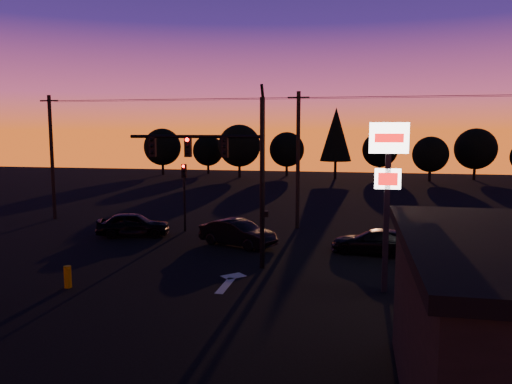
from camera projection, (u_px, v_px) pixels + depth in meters
ground at (207, 292)px, 20.10m from camera, size 120.00×120.00×0.00m
lane_arrow at (230, 281)px, 21.63m from camera, size 1.20×3.10×0.01m
traffic_signal_mast at (229, 164)px, 23.40m from camera, size 6.79×0.52×8.58m
secondary_signal at (184, 187)px, 31.90m from camera, size 0.30×0.31×4.35m
pylon_sign at (388, 171)px, 19.58m from camera, size 1.50×0.28×6.80m
utility_pole_0 at (52, 156)px, 36.29m from camera, size 1.40×0.26×9.00m
utility_pole_1 at (298, 159)px, 32.76m from camera, size 1.40×0.26×9.00m
power_wires at (299, 98)px, 32.27m from camera, size 36.00×1.22×0.07m
bollard at (68, 277)px, 20.67m from camera, size 0.31×0.31×0.92m
tree_0 at (162, 147)px, 72.56m from camera, size 5.36×5.36×6.74m
tree_1 at (208, 151)px, 74.37m from camera, size 4.54×4.54×5.71m
tree_2 at (239, 146)px, 68.22m from camera, size 5.77×5.78×7.26m
tree_3 at (287, 150)px, 71.01m from camera, size 4.95×4.95×6.22m
tree_4 at (336, 134)px, 66.44m from camera, size 4.18×4.18×9.50m
tree_5 at (380, 150)px, 70.40m from camera, size 4.95×4.95×6.22m
tree_6 at (430, 154)px, 63.42m from camera, size 4.54×4.54×5.71m
tree_7 at (476, 149)px, 65.09m from camera, size 5.36×5.36×6.74m
car_left at (133, 224)px, 30.67m from camera, size 4.69×2.87×1.49m
car_mid at (237, 233)px, 28.11m from camera, size 4.75×3.25×1.48m
car_right at (375, 242)px, 26.28m from camera, size 4.77×2.53×1.32m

